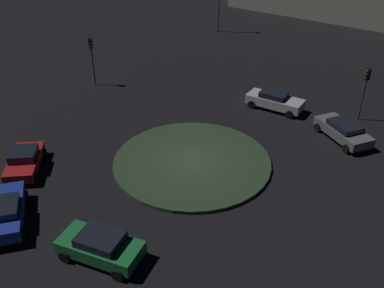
{
  "coord_description": "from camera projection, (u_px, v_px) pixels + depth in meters",
  "views": [
    {
      "loc": [
        -13.53,
        19.73,
        16.2
      ],
      "look_at": [
        0.0,
        0.0,
        1.5
      ],
      "focal_mm": 40.5,
      "sensor_mm": 36.0,
      "label": 1
    }
  ],
  "objects": [
    {
      "name": "ground_plane",
      "position": [
        192.0,
        163.0,
        28.87
      ],
      "size": [
        117.38,
        117.38,
        0.0
      ],
      "primitive_type": "plane",
      "color": "black"
    },
    {
      "name": "roundabout_island",
      "position": [
        192.0,
        162.0,
        28.81
      ],
      "size": [
        10.47,
        10.47,
        0.23
      ],
      "primitive_type": "cylinder",
      "color": "#2D4228",
      "rests_on": "ground_plane"
    },
    {
      "name": "car_blue",
      "position": [
        5.0,
        212.0,
        23.44
      ],
      "size": [
        4.62,
        4.29,
        1.5
      ],
      "rotation": [
        0.0,
        0.0,
        -0.7
      ],
      "color": "#1E38A5",
      "rests_on": "ground_plane"
    },
    {
      "name": "car_green",
      "position": [
        100.0,
        246.0,
        21.27
      ],
      "size": [
        4.48,
        2.8,
        1.51
      ],
      "rotation": [
        0.0,
        0.0,
        0.21
      ],
      "color": "#1E7238",
      "rests_on": "ground_plane"
    },
    {
      "name": "car_silver",
      "position": [
        275.0,
        100.0,
        35.25
      ],
      "size": [
        4.62,
        2.1,
        1.51
      ],
      "rotation": [
        0.0,
        0.0,
        3.18
      ],
      "color": "silver",
      "rests_on": "ground_plane"
    },
    {
      "name": "car_grey",
      "position": [
        343.0,
        130.0,
        31.12
      ],
      "size": [
        4.77,
        4.03,
        1.38
      ],
      "rotation": [
        0.0,
        0.0,
        2.56
      ],
      "color": "slate",
      "rests_on": "ground_plane"
    },
    {
      "name": "car_red",
      "position": [
        24.0,
        160.0,
        27.84
      ],
      "size": [
        4.02,
        4.25,
        1.43
      ],
      "rotation": [
        0.0,
        0.0,
        -0.86
      ],
      "color": "red",
      "rests_on": "ground_plane"
    },
    {
      "name": "traffic_light_east",
      "position": [
        92.0,
        52.0,
        38.16
      ],
      "size": [
        0.39,
        0.36,
        4.39
      ],
      "rotation": [
        0.0,
        0.0,
        2.78
      ],
      "color": "#2D2D2D",
      "rests_on": "ground_plane"
    },
    {
      "name": "traffic_light_southwest",
      "position": [
        366.0,
        84.0,
        32.48
      ],
      "size": [
        0.37,
        0.4,
        4.27
      ],
      "rotation": [
        0.0,
        0.0,
        1.04
      ],
      "color": "#2D2D2D",
      "rests_on": "ground_plane"
    }
  ]
}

